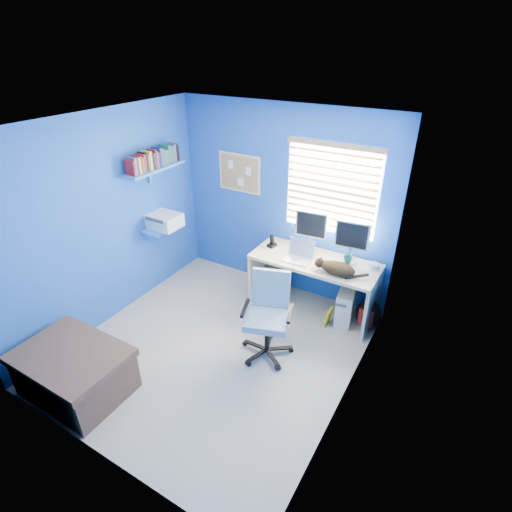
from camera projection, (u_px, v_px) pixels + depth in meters
The scene contains 23 objects.
floor at pixel (217, 348), 4.62m from camera, with size 3.00×3.20×0.00m, color gray.
ceiling at pixel (202, 125), 3.40m from camera, with size 3.00×3.20×0.00m, color white.
wall_back at pixel (283, 203), 5.22m from camera, with size 3.00×0.01×2.50m, color #1952AB.
wall_front at pixel (76, 348), 2.81m from camera, with size 3.00×0.01×2.50m, color #1952AB.
wall_left at pixel (107, 222), 4.67m from camera, with size 0.01×3.20×2.50m, color #1952AB.
wall_right at pixel (355, 297), 3.35m from camera, with size 0.01×3.20×2.50m, color #1952AB.
desk at pixel (313, 285), 5.10m from camera, with size 1.58×0.65×0.74m, color #D2BD7D.
laptop at pixel (298, 253), 4.86m from camera, with size 0.33×0.26×0.22m, color silver.
monitor_left at pixel (311, 231), 5.01m from camera, with size 0.40×0.12×0.54m, color silver.
monitor_right at pixel (352, 242), 4.75m from camera, with size 0.40×0.12×0.54m, color silver.
phone at pixel (272, 241), 5.19m from camera, with size 0.09×0.11×0.17m, color black.
mug at pixel (348, 260), 4.81m from camera, with size 0.10×0.09×0.10m, color #1B5C4B.
cd_spindle at pixel (374, 266), 4.72m from camera, with size 0.13×0.13×0.07m, color silver.
cat at pixel (338, 268), 4.60m from camera, with size 0.42×0.22×0.15m, color black.
tower_pc at pixel (346, 305), 4.98m from camera, with size 0.19×0.44×0.45m, color beige.
drawer_boxes at pixel (274, 283), 5.45m from camera, with size 0.35×0.28×0.41m, color tan.
yellow_book at pixel (328, 316), 4.94m from camera, with size 0.03×0.17×0.24m, color yellow.
backpack at pixel (368, 314), 4.88m from camera, with size 0.32×0.24×0.37m, color black.
bed_corner at pixel (75, 371), 3.97m from camera, with size 1.02×0.73×0.49m, color brown.
office_chair at pixel (268, 325), 4.42m from camera, with size 0.71×0.71×0.96m.
window_blinds at pixel (331, 190), 4.76m from camera, with size 1.15×0.05×1.10m.
corkboard at pixel (240, 173), 5.34m from camera, with size 0.64×0.02×0.52m.
wall_shelves at pixel (158, 191), 5.08m from camera, with size 0.42×0.90×1.05m.
Camera 1 is at (2.17, -2.80, 3.19)m, focal length 28.00 mm.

